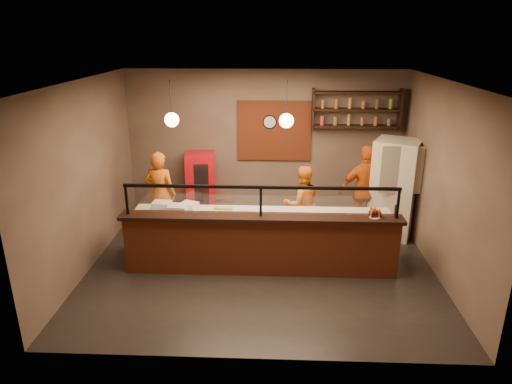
{
  "coord_description": "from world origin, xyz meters",
  "views": [
    {
      "loc": [
        0.22,
        -7.26,
        3.94
      ],
      "look_at": [
        -0.1,
        0.3,
        1.26
      ],
      "focal_mm": 32.0,
      "sensor_mm": 36.0,
      "label": 1
    }
  ],
  "objects_px": {
    "cook_left": "(161,194)",
    "red_cooler": "(201,186)",
    "pizza_dough": "(312,216)",
    "pepper_mill": "(396,211)",
    "wall_clock": "(270,122)",
    "cook_mid": "(302,204)",
    "condiment_caddy": "(375,214)",
    "cook_right": "(366,191)",
    "fridge": "(394,188)"
  },
  "relations": [
    {
      "from": "wall_clock",
      "to": "cook_left",
      "type": "bearing_deg",
      "value": -149.66
    },
    {
      "from": "wall_clock",
      "to": "cook_mid",
      "type": "relative_size",
      "value": 0.2
    },
    {
      "from": "fridge",
      "to": "pepper_mill",
      "type": "xyz_separation_m",
      "value": [
        -0.4,
        -1.71,
        0.19
      ]
    },
    {
      "from": "cook_right",
      "to": "fridge",
      "type": "bearing_deg",
      "value": 178.02
    },
    {
      "from": "cook_left",
      "to": "cook_right",
      "type": "bearing_deg",
      "value": -168.32
    },
    {
      "from": "cook_right",
      "to": "pepper_mill",
      "type": "xyz_separation_m",
      "value": [
        0.15,
        -1.7,
        0.24
      ]
    },
    {
      "from": "fridge",
      "to": "cook_mid",
      "type": "bearing_deg",
      "value": -143.58
    },
    {
      "from": "condiment_caddy",
      "to": "pepper_mill",
      "type": "relative_size",
      "value": 0.77
    },
    {
      "from": "wall_clock",
      "to": "pepper_mill",
      "type": "height_order",
      "value": "wall_clock"
    },
    {
      "from": "cook_mid",
      "to": "cook_right",
      "type": "relative_size",
      "value": 0.83
    },
    {
      "from": "wall_clock",
      "to": "cook_mid",
      "type": "xyz_separation_m",
      "value": [
        0.66,
        -1.41,
        -1.33
      ]
    },
    {
      "from": "fridge",
      "to": "wall_clock",
      "type": "bearing_deg",
      "value": -177.72
    },
    {
      "from": "pizza_dough",
      "to": "pepper_mill",
      "type": "distance_m",
      "value": 1.4
    },
    {
      "from": "pizza_dough",
      "to": "wall_clock",
      "type": "bearing_deg",
      "value": 108.16
    },
    {
      "from": "fridge",
      "to": "condiment_caddy",
      "type": "distance_m",
      "value": 1.85
    },
    {
      "from": "cook_left",
      "to": "condiment_caddy",
      "type": "bearing_deg",
      "value": 168.22
    },
    {
      "from": "cook_left",
      "to": "red_cooler",
      "type": "bearing_deg",
      "value": -115.82
    },
    {
      "from": "wall_clock",
      "to": "fridge",
      "type": "height_order",
      "value": "wall_clock"
    },
    {
      "from": "red_cooler",
      "to": "pepper_mill",
      "type": "relative_size",
      "value": 6.73
    },
    {
      "from": "cook_right",
      "to": "pepper_mill",
      "type": "height_order",
      "value": "cook_right"
    },
    {
      "from": "pepper_mill",
      "to": "fridge",
      "type": "bearing_deg",
      "value": 76.82
    },
    {
      "from": "wall_clock",
      "to": "cook_left",
      "type": "distance_m",
      "value": 2.78
    },
    {
      "from": "wall_clock",
      "to": "pepper_mill",
      "type": "distance_m",
      "value": 3.58
    },
    {
      "from": "cook_left",
      "to": "cook_mid",
      "type": "xyz_separation_m",
      "value": [
        2.81,
        -0.16,
        -0.11
      ]
    },
    {
      "from": "wall_clock",
      "to": "fridge",
      "type": "distance_m",
      "value": 2.93
    },
    {
      "from": "condiment_caddy",
      "to": "pepper_mill",
      "type": "bearing_deg",
      "value": -2.88
    },
    {
      "from": "condiment_caddy",
      "to": "cook_left",
      "type": "bearing_deg",
      "value": 159.48
    },
    {
      "from": "pizza_dough",
      "to": "condiment_caddy",
      "type": "bearing_deg",
      "value": -19.38
    },
    {
      "from": "cook_left",
      "to": "condiment_caddy",
      "type": "distance_m",
      "value": 4.2
    },
    {
      "from": "condiment_caddy",
      "to": "pepper_mill",
      "type": "height_order",
      "value": "pepper_mill"
    },
    {
      "from": "cook_right",
      "to": "red_cooler",
      "type": "relative_size",
      "value": 1.26
    },
    {
      "from": "cook_left",
      "to": "red_cooler",
      "type": "distance_m",
      "value": 1.16
    },
    {
      "from": "red_cooler",
      "to": "pepper_mill",
      "type": "distance_m",
      "value": 4.36
    },
    {
      "from": "cook_right",
      "to": "pizza_dough",
      "type": "xyz_separation_m",
      "value": [
        -1.17,
        -1.33,
        -0.02
      ]
    },
    {
      "from": "wall_clock",
      "to": "condiment_caddy",
      "type": "bearing_deg",
      "value": -56.97
    },
    {
      "from": "red_cooler",
      "to": "pepper_mill",
      "type": "bearing_deg",
      "value": -42.27
    },
    {
      "from": "cook_left",
      "to": "pizza_dough",
      "type": "distance_m",
      "value": 3.14
    },
    {
      "from": "fridge",
      "to": "cook_right",
      "type": "bearing_deg",
      "value": -153.91
    },
    {
      "from": "cook_mid",
      "to": "red_cooler",
      "type": "relative_size",
      "value": 1.04
    },
    {
      "from": "wall_clock",
      "to": "pepper_mill",
      "type": "bearing_deg",
      "value": -52.57
    },
    {
      "from": "condiment_caddy",
      "to": "pizza_dough",
      "type": "bearing_deg",
      "value": 160.62
    },
    {
      "from": "cook_mid",
      "to": "fridge",
      "type": "relative_size",
      "value": 0.78
    },
    {
      "from": "red_cooler",
      "to": "pizza_dough",
      "type": "distance_m",
      "value": 3.08
    },
    {
      "from": "wall_clock",
      "to": "cook_left",
      "type": "relative_size",
      "value": 0.17
    },
    {
      "from": "red_cooler",
      "to": "pizza_dough",
      "type": "bearing_deg",
      "value": -50.43
    },
    {
      "from": "cook_left",
      "to": "red_cooler",
      "type": "relative_size",
      "value": 1.19
    },
    {
      "from": "condiment_caddy",
      "to": "pepper_mill",
      "type": "distance_m",
      "value": 0.33
    },
    {
      "from": "pizza_dough",
      "to": "pepper_mill",
      "type": "bearing_deg",
      "value": -15.48
    },
    {
      "from": "cook_mid",
      "to": "pizza_dough",
      "type": "relative_size",
      "value": 3.11
    },
    {
      "from": "wall_clock",
      "to": "condiment_caddy",
      "type": "xyz_separation_m",
      "value": [
        1.77,
        -2.73,
        -0.99
      ]
    }
  ]
}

